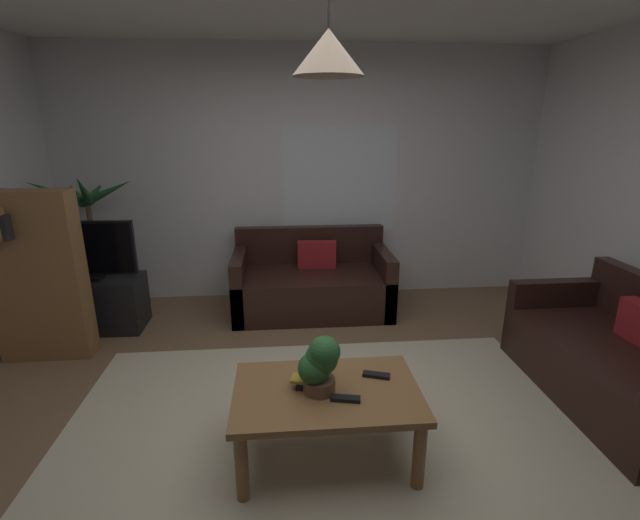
{
  "coord_description": "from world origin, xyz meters",
  "views": [
    {
      "loc": [
        -0.24,
        -2.41,
        1.9
      ],
      "look_at": [
        0.0,
        0.3,
        1.05
      ],
      "focal_mm": 25.01,
      "sensor_mm": 36.0,
      "label": 1
    }
  ],
  "objects_px": {
    "bookshelf_corner": "(37,276)",
    "tv_stand": "(94,304)",
    "remote_on_table_0": "(346,399)",
    "tv": "(84,250)",
    "potted_plant_on_table": "(320,363)",
    "potted_palm_corner": "(94,252)",
    "book_on_table_1": "(308,380)",
    "pendant_lamp": "(328,52)",
    "couch_under_window": "(312,285)",
    "book_on_table_0": "(308,385)",
    "book_on_table_2": "(305,379)",
    "remote_on_table_1": "(376,375)",
    "coffee_table": "(327,400)",
    "couch_right_side": "(620,364)"
  },
  "relations": [
    {
      "from": "couch_right_side",
      "to": "book_on_table_0",
      "type": "height_order",
      "value": "couch_right_side"
    },
    {
      "from": "couch_right_side",
      "to": "book_on_table_1",
      "type": "bearing_deg",
      "value": -81.16
    },
    {
      "from": "book_on_table_0",
      "to": "potted_plant_on_table",
      "type": "relative_size",
      "value": 0.38
    },
    {
      "from": "book_on_table_2",
      "to": "coffee_table",
      "type": "bearing_deg",
      "value": -14.14
    },
    {
      "from": "book_on_table_2",
      "to": "potted_palm_corner",
      "type": "relative_size",
      "value": 0.11
    },
    {
      "from": "book_on_table_2",
      "to": "pendant_lamp",
      "type": "distance_m",
      "value": 1.69
    },
    {
      "from": "couch_right_side",
      "to": "book_on_table_1",
      "type": "distance_m",
      "value": 2.24
    },
    {
      "from": "tv_stand",
      "to": "tv",
      "type": "bearing_deg",
      "value": -90.0
    },
    {
      "from": "couch_right_side",
      "to": "tv_stand",
      "type": "bearing_deg",
      "value": -110.03
    },
    {
      "from": "book_on_table_2",
      "to": "remote_on_table_0",
      "type": "bearing_deg",
      "value": -33.75
    },
    {
      "from": "couch_right_side",
      "to": "book_on_table_0",
      "type": "bearing_deg",
      "value": -80.9
    },
    {
      "from": "remote_on_table_0",
      "to": "remote_on_table_1",
      "type": "xyz_separation_m",
      "value": [
        0.21,
        0.22,
        0.0
      ]
    },
    {
      "from": "potted_plant_on_table",
      "to": "pendant_lamp",
      "type": "height_order",
      "value": "pendant_lamp"
    },
    {
      "from": "book_on_table_2",
      "to": "remote_on_table_1",
      "type": "bearing_deg",
      "value": 10.22
    },
    {
      "from": "couch_under_window",
      "to": "bookshelf_corner",
      "type": "height_order",
      "value": "bookshelf_corner"
    },
    {
      "from": "book_on_table_2",
      "to": "book_on_table_1",
      "type": "bearing_deg",
      "value": 52.24
    },
    {
      "from": "pendant_lamp",
      "to": "couch_under_window",
      "type": "bearing_deg",
      "value": 88.23
    },
    {
      "from": "potted_plant_on_table",
      "to": "tv_stand",
      "type": "relative_size",
      "value": 0.37
    },
    {
      "from": "potted_plant_on_table",
      "to": "potted_palm_corner",
      "type": "xyz_separation_m",
      "value": [
        -2.1,
        2.38,
        -0.0
      ]
    },
    {
      "from": "remote_on_table_0",
      "to": "tv",
      "type": "xyz_separation_m",
      "value": [
        -2.11,
        1.98,
        0.32
      ]
    },
    {
      "from": "book_on_table_0",
      "to": "remote_on_table_0",
      "type": "bearing_deg",
      "value": -36.91
    },
    {
      "from": "coffee_table",
      "to": "remote_on_table_0",
      "type": "height_order",
      "value": "remote_on_table_0"
    },
    {
      "from": "bookshelf_corner",
      "to": "book_on_table_0",
      "type": "bearing_deg",
      "value": -32.79
    },
    {
      "from": "remote_on_table_1",
      "to": "remote_on_table_0",
      "type": "bearing_deg",
      "value": 153.6
    },
    {
      "from": "book_on_table_0",
      "to": "remote_on_table_1",
      "type": "bearing_deg",
      "value": 9.61
    },
    {
      "from": "remote_on_table_0",
      "to": "potted_plant_on_table",
      "type": "relative_size",
      "value": 0.48
    },
    {
      "from": "couch_right_side",
      "to": "pendant_lamp",
      "type": "distance_m",
      "value": 2.87
    },
    {
      "from": "remote_on_table_0",
      "to": "tv_stand",
      "type": "distance_m",
      "value": 2.92
    },
    {
      "from": "tv_stand",
      "to": "book_on_table_1",
      "type": "bearing_deg",
      "value": -43.99
    },
    {
      "from": "remote_on_table_1",
      "to": "potted_plant_on_table",
      "type": "relative_size",
      "value": 0.48
    },
    {
      "from": "coffee_table",
      "to": "potted_plant_on_table",
      "type": "relative_size",
      "value": 3.13
    },
    {
      "from": "couch_under_window",
      "to": "pendant_lamp",
      "type": "relative_size",
      "value": 2.83
    },
    {
      "from": "coffee_table",
      "to": "book_on_table_1",
      "type": "relative_size",
      "value": 7.61
    },
    {
      "from": "couch_right_side",
      "to": "couch_under_window",
      "type": "bearing_deg",
      "value": -131.01
    },
    {
      "from": "book_on_table_2",
      "to": "pendant_lamp",
      "type": "bearing_deg",
      "value": -14.14
    },
    {
      "from": "book_on_table_0",
      "to": "remote_on_table_0",
      "type": "relative_size",
      "value": 0.8
    },
    {
      "from": "remote_on_table_0",
      "to": "potted_palm_corner",
      "type": "height_order",
      "value": "potted_palm_corner"
    },
    {
      "from": "couch_right_side",
      "to": "remote_on_table_0",
      "type": "distance_m",
      "value": 2.08
    },
    {
      "from": "coffee_table",
      "to": "remote_on_table_0",
      "type": "distance_m",
      "value": 0.16
    },
    {
      "from": "remote_on_table_1",
      "to": "tv_stand",
      "type": "distance_m",
      "value": 2.94
    },
    {
      "from": "coffee_table",
      "to": "book_on_table_2",
      "type": "relative_size",
      "value": 6.61
    },
    {
      "from": "book_on_table_0",
      "to": "tv_stand",
      "type": "xyz_separation_m",
      "value": [
        -1.91,
        1.86,
        -0.21
      ]
    },
    {
      "from": "book_on_table_1",
      "to": "tv_stand",
      "type": "xyz_separation_m",
      "value": [
        -1.91,
        1.85,
        -0.24
      ]
    },
    {
      "from": "remote_on_table_0",
      "to": "pendant_lamp",
      "type": "bearing_deg",
      "value": 51.24
    },
    {
      "from": "couch_right_side",
      "to": "tv",
      "type": "xyz_separation_m",
      "value": [
        -4.12,
        1.48,
        0.51
      ]
    },
    {
      "from": "coffee_table",
      "to": "bookshelf_corner",
      "type": "xyz_separation_m",
      "value": [
        -2.2,
        1.39,
        0.33
      ]
    },
    {
      "from": "couch_under_window",
      "to": "book_on_table_2",
      "type": "height_order",
      "value": "couch_under_window"
    },
    {
      "from": "book_on_table_1",
      "to": "potted_plant_on_table",
      "type": "height_order",
      "value": "potted_plant_on_table"
    },
    {
      "from": "remote_on_table_0",
      "to": "bookshelf_corner",
      "type": "distance_m",
      "value": 2.75
    },
    {
      "from": "bookshelf_corner",
      "to": "tv_stand",
      "type": "bearing_deg",
      "value": 69.8
    }
  ]
}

